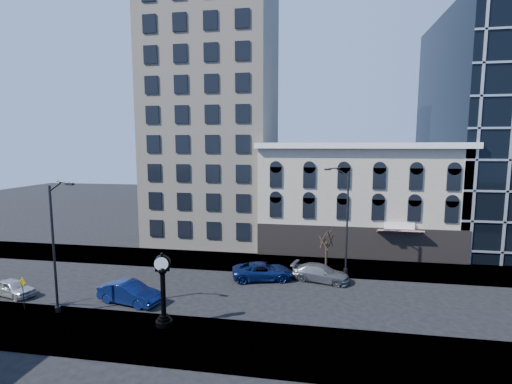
% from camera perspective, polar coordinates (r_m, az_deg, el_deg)
% --- Properties ---
extents(ground, '(160.00, 160.00, 0.00)m').
position_cam_1_polar(ground, '(32.30, -4.86, -15.05)').
color(ground, black).
rests_on(ground, ground).
extents(sidewalk_far, '(160.00, 6.00, 0.12)m').
position_cam_1_polar(sidewalk_far, '(39.60, -1.92, -10.69)').
color(sidewalk_far, gray).
rests_on(sidewalk_far, ground).
extents(sidewalk_near, '(160.00, 6.00, 0.12)m').
position_cam_1_polar(sidewalk_near, '(25.35, -9.71, -21.53)').
color(sidewalk_near, gray).
rests_on(sidewalk_near, ground).
extents(cream_tower, '(15.90, 15.40, 42.50)m').
position_cam_1_polar(cream_tower, '(50.25, -6.53, 15.25)').
color(cream_tower, beige).
rests_on(cream_tower, ground).
extents(victorian_row, '(22.60, 11.19, 12.50)m').
position_cam_1_polar(victorian_row, '(45.47, 15.11, -0.93)').
color(victorian_row, '#B2A793').
rests_on(victorian_row, ground).
extents(street_clock, '(1.14, 1.14, 5.05)m').
position_cam_1_polar(street_clock, '(26.47, -14.09, -14.77)').
color(street_clock, black).
rests_on(street_clock, sidewalk_near).
extents(street_lamp_near, '(2.53, 0.76, 9.85)m').
position_cam_1_polar(street_lamp_near, '(29.32, -28.07, -2.80)').
color(street_lamp_near, black).
rests_on(street_lamp_near, sidewalk_near).
extents(street_lamp_far, '(2.66, 0.43, 10.27)m').
position_cam_1_polar(street_lamp_far, '(35.31, 12.76, -0.05)').
color(street_lamp_far, black).
rests_on(street_lamp_far, sidewalk_far).
extents(bare_tree_far, '(2.62, 2.62, 4.50)m').
position_cam_1_polar(bare_tree_far, '(36.67, 10.82, -6.67)').
color(bare_tree_far, '#2F2117').
rests_on(bare_tree_far, sidewalk_far).
extents(warning_sign, '(0.76, 0.35, 2.49)m').
position_cam_1_polar(warning_sign, '(32.98, -32.24, -12.28)').
color(warning_sign, black).
rests_on(warning_sign, sidewalk_near).
extents(car_near_a, '(4.20, 2.44, 1.34)m').
position_cam_1_polar(car_near_a, '(36.95, -33.29, -12.22)').
color(car_near_a, '#A5A8AD').
rests_on(car_near_a, ground).
extents(car_near_b, '(5.30, 2.79, 1.66)m').
position_cam_1_polar(car_near_b, '(31.41, -18.87, -14.44)').
color(car_near_b, '#0C194C').
rests_on(car_near_b, ground).
extents(car_far_a, '(6.04, 3.89, 1.55)m').
position_cam_1_polar(car_far_a, '(34.66, 1.06, -12.08)').
color(car_far_a, '#0C194C').
rests_on(car_far_a, ground).
extents(car_far_b, '(5.56, 3.30, 1.51)m').
position_cam_1_polar(car_far_b, '(34.77, 9.92, -12.16)').
color(car_far_b, '#595B60').
rests_on(car_far_b, ground).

